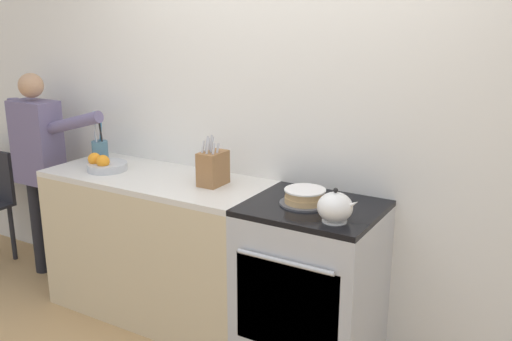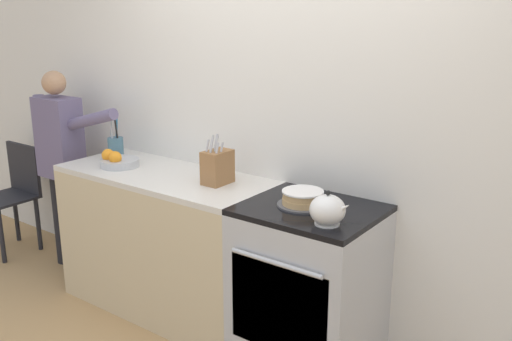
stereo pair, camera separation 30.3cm
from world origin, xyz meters
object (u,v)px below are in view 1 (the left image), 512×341
stove_range (311,286)px  fruit_bowl (105,165)px  tea_kettle (335,207)px  knife_block (213,168)px  person_baker (40,160)px  layer_cake (305,197)px  utensil_crock (100,150)px

stove_range → fruit_bowl: fruit_bowl is taller
tea_kettle → knife_block: knife_block is taller
stove_range → tea_kettle: bearing=-39.8°
stove_range → knife_block: (-0.66, 0.04, 0.56)m
knife_block → fruit_bowl: knife_block is taller
stove_range → person_baker: bearing=179.7°
fruit_bowl → stove_range: bearing=2.5°
layer_cake → utensil_crock: 1.55m
layer_cake → fruit_bowl: fruit_bowl is taller
person_baker → fruit_bowl: bearing=-13.1°
stove_range → fruit_bowl: 1.51m
stove_range → layer_cake: 0.50m
fruit_bowl → layer_cake: bearing=2.6°
tea_kettle → utensil_crock: 1.81m
layer_cake → tea_kettle: tea_kettle is taller
person_baker → tea_kettle: bearing=-11.5°
utensil_crock → fruit_bowl: 0.22m
stove_range → layer_cake: layer_cake is taller
tea_kettle → person_baker: (-2.33, 0.17, -0.11)m
layer_cake → person_baker: (-2.09, 0.01, -0.08)m
layer_cake → fruit_bowl: size_ratio=1.07×
layer_cake → tea_kettle: size_ratio=1.27×
tea_kettle → knife_block: (-0.85, 0.20, 0.03)m
stove_range → layer_cake: size_ratio=3.45×
fruit_bowl → knife_block: bearing=7.5°
tea_kettle → utensil_crock: (-1.79, 0.23, 0.01)m
tea_kettle → knife_block: 0.87m
tea_kettle → person_baker: bearing=175.9°
knife_block → utensil_crock: utensil_crock is taller
stove_range → fruit_bowl: bearing=-177.5°
stove_range → utensil_crock: size_ratio=2.66×
knife_block → tea_kettle: bearing=-13.1°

